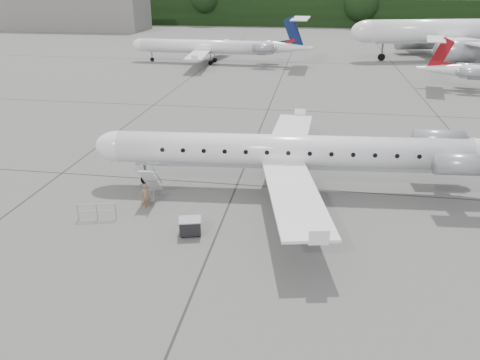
# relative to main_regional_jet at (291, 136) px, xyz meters

# --- Properties ---
(ground) EXTENTS (320.00, 320.00, 0.00)m
(ground) POSITION_rel_main_regional_jet_xyz_m (2.82, -7.75, -3.80)
(ground) COLOR #585856
(ground) RESTS_ON ground
(treeline) EXTENTS (260.00, 4.00, 8.00)m
(treeline) POSITION_rel_main_regional_jet_xyz_m (2.82, 122.25, 0.20)
(treeline) COLOR black
(treeline) RESTS_ON ground
(terminal_building) EXTENTS (40.00, 14.00, 10.00)m
(terminal_building) POSITION_rel_main_regional_jet_xyz_m (-67.18, 102.25, 1.20)
(terminal_building) COLOR slate
(terminal_building) RESTS_ON ground
(main_regional_jet) EXTENTS (31.22, 23.63, 7.59)m
(main_regional_jet) POSITION_rel_main_regional_jet_xyz_m (0.00, 0.00, 0.00)
(main_regional_jet) COLOR white
(main_regional_jet) RESTS_ON ground
(airstair) EXTENTS (1.03, 2.38, 2.38)m
(airstair) POSITION_rel_main_regional_jet_xyz_m (-8.73, -2.98, -2.61)
(airstair) COLOR white
(airstair) RESTS_ON ground
(passenger) EXTENTS (0.68, 0.60, 1.57)m
(passenger) POSITION_rel_main_regional_jet_xyz_m (-8.63, -4.29, -3.01)
(passenger) COLOR #816146
(passenger) RESTS_ON ground
(safety_railing) EXTENTS (2.16, 0.59, 1.00)m
(safety_railing) POSITION_rel_main_regional_jet_xyz_m (-10.97, -6.33, -3.30)
(safety_railing) COLOR #93959B
(safety_railing) RESTS_ON ground
(baggage_cart) EXTENTS (1.38, 1.22, 1.02)m
(baggage_cart) POSITION_rel_main_regional_jet_xyz_m (-5.05, -7.19, -3.28)
(baggage_cart) COLOR black
(baggage_cart) RESTS_ON ground
(bg_narrowbody) EXTENTS (44.57, 37.09, 13.83)m
(bg_narrowbody) POSITION_rel_main_regional_jet_xyz_m (24.37, 61.37, 3.12)
(bg_narrowbody) COLOR white
(bg_narrowbody) RESTS_ON ground
(bg_regional_left) EXTENTS (30.31, 22.37, 7.74)m
(bg_regional_left) POSITION_rel_main_regional_jet_xyz_m (-17.31, 50.59, 0.08)
(bg_regional_left) COLOR white
(bg_regional_left) RESTS_ON ground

